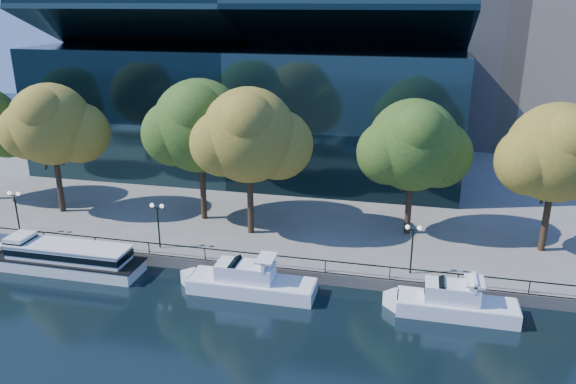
% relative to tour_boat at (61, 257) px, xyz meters
% --- Properties ---
extents(ground, '(160.00, 160.00, 0.00)m').
position_rel_tour_boat_xyz_m(ground, '(11.67, -0.65, -1.17)').
color(ground, black).
rests_on(ground, ground).
extents(promenade, '(90.00, 67.08, 1.00)m').
position_rel_tour_boat_xyz_m(promenade, '(11.67, 35.72, -0.67)').
color(promenade, slate).
rests_on(promenade, ground).
extents(railing, '(88.20, 0.08, 0.99)m').
position_rel_tour_boat_xyz_m(railing, '(11.67, 2.60, 0.77)').
color(railing, black).
rests_on(railing, promenade).
extents(convention_building, '(50.00, 24.57, 21.43)m').
position_rel_tour_boat_xyz_m(convention_building, '(7.67, 31.14, 7.34)').
color(convention_building, black).
rests_on(convention_building, ground).
extents(tour_boat, '(14.49, 3.23, 2.75)m').
position_rel_tour_boat_xyz_m(tour_boat, '(0.00, 0.00, 0.00)').
color(tour_boat, white).
rests_on(tour_boat, ground).
extents(cruiser_near, '(10.77, 2.77, 3.12)m').
position_rel_tour_boat_xyz_m(cruiser_near, '(16.07, -0.21, -0.20)').
color(cruiser_near, white).
rests_on(cruiser_near, ground).
extents(cruiser_far, '(9.37, 2.60, 3.06)m').
position_rel_tour_boat_xyz_m(cruiser_far, '(31.14, 0.04, -0.20)').
color(cruiser_far, white).
rests_on(cruiser_far, ground).
extents(tree_1, '(9.84, 8.07, 12.84)m').
position_rel_tour_boat_xyz_m(tree_1, '(-6.21, 9.75, 8.56)').
color(tree_1, black).
rests_on(tree_1, promenade).
extents(tree_2, '(10.87, 8.91, 13.52)m').
position_rel_tour_boat_xyz_m(tree_2, '(8.45, 11.16, 8.82)').
color(tree_2, black).
rests_on(tree_2, promenade).
extents(tree_3, '(10.40, 8.53, 13.29)m').
position_rel_tour_boat_xyz_m(tree_3, '(13.92, 8.76, 8.78)').
color(tree_3, black).
rests_on(tree_3, promenade).
extents(tree_4, '(10.04, 8.23, 12.30)m').
position_rel_tour_boat_xyz_m(tree_4, '(27.83, 11.87, 7.94)').
color(tree_4, black).
rests_on(tree_4, promenade).
extents(tree_5, '(10.07, 8.26, 12.62)m').
position_rel_tour_boat_xyz_m(tree_5, '(39.13, 10.70, 8.25)').
color(tree_5, black).
rests_on(tree_5, promenade).
extents(lamp_0, '(1.26, 0.36, 4.03)m').
position_rel_tour_boat_xyz_m(lamp_0, '(-6.78, 3.85, 2.81)').
color(lamp_0, black).
rests_on(lamp_0, promenade).
extents(lamp_1, '(1.26, 0.36, 4.03)m').
position_rel_tour_boat_xyz_m(lamp_1, '(7.06, 3.85, 2.81)').
color(lamp_1, black).
rests_on(lamp_1, promenade).
extents(lamp_2, '(1.26, 0.36, 4.03)m').
position_rel_tour_boat_xyz_m(lamp_2, '(28.18, 3.85, 2.81)').
color(lamp_2, black).
rests_on(lamp_2, promenade).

